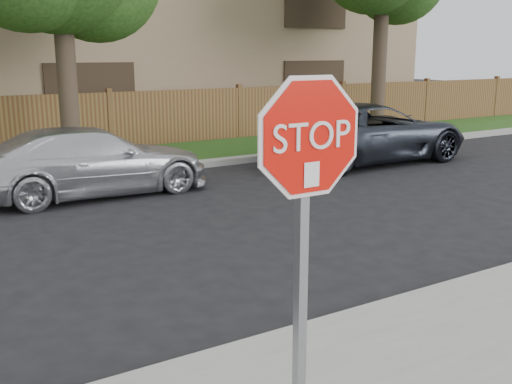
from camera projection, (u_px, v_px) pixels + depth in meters
stop_sign at (307, 190)px, 3.59m from camera, size 1.01×0.13×2.55m
sedan_right at (92, 161)px, 11.20m from camera, size 4.43×1.82×1.28m
sedan_far_right at (369, 132)px, 14.64m from camera, size 5.19×2.40×1.44m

